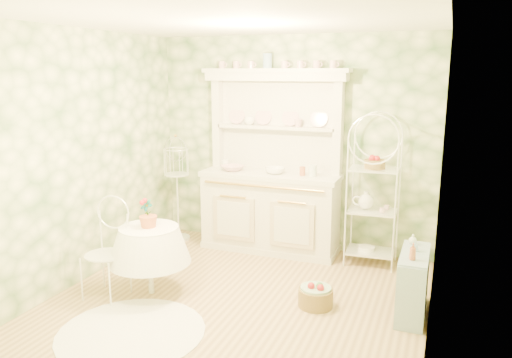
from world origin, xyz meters
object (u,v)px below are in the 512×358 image
(floor_basket, at_px, (316,297))
(side_shelf, at_px, (413,285))
(bakers_rack, at_px, (373,196))
(round_table, at_px, (150,261))
(kitchen_dresser, at_px, (271,162))
(cafe_chair, at_px, (105,257))
(birdcage_stand, at_px, (177,190))

(floor_basket, bearing_deg, side_shelf, 10.41)
(bakers_rack, xyz_separation_m, floor_basket, (-0.33, -1.33, -0.74))
(round_table, bearing_deg, side_shelf, 10.82)
(kitchen_dresser, height_order, floor_basket, kitchen_dresser)
(cafe_chair, relative_size, floor_basket, 2.89)
(kitchen_dresser, height_order, side_shelf, kitchen_dresser)
(bakers_rack, height_order, birdcage_stand, bakers_rack)
(bakers_rack, xyz_separation_m, cafe_chair, (-2.37, -1.89, -0.41))
(birdcage_stand, bearing_deg, kitchen_dresser, 4.03)
(bakers_rack, relative_size, round_table, 2.39)
(bakers_rack, distance_m, side_shelf, 1.40)
(round_table, xyz_separation_m, cafe_chair, (-0.37, -0.24, 0.07))
(side_shelf, bearing_deg, floor_basket, -176.84)
(cafe_chair, distance_m, birdcage_stand, 1.86)
(birdcage_stand, distance_m, floor_basket, 2.65)
(bakers_rack, bearing_deg, kitchen_dresser, 175.81)
(kitchen_dresser, relative_size, round_table, 3.28)
(side_shelf, bearing_deg, kitchen_dresser, 139.89)
(kitchen_dresser, bearing_deg, cafe_chair, -119.48)
(bakers_rack, xyz_separation_m, round_table, (-1.99, -1.65, -0.49))
(side_shelf, xyz_separation_m, floor_basket, (-0.89, -0.16, -0.20))
(bakers_rack, xyz_separation_m, birdcage_stand, (-2.58, -0.06, -0.14))
(side_shelf, relative_size, round_table, 0.99)
(round_table, height_order, birdcage_stand, birdcage_stand)
(kitchen_dresser, distance_m, floor_basket, 1.96)
(birdcage_stand, bearing_deg, bakers_rack, 1.37)
(bakers_rack, bearing_deg, side_shelf, -67.07)
(round_table, distance_m, floor_basket, 1.72)
(side_shelf, distance_m, birdcage_stand, 3.35)
(cafe_chair, bearing_deg, kitchen_dresser, 50.95)
(side_shelf, xyz_separation_m, cafe_chair, (-2.93, -0.72, 0.13))
(birdcage_stand, xyz_separation_m, floor_basket, (2.25, -1.26, -0.60))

